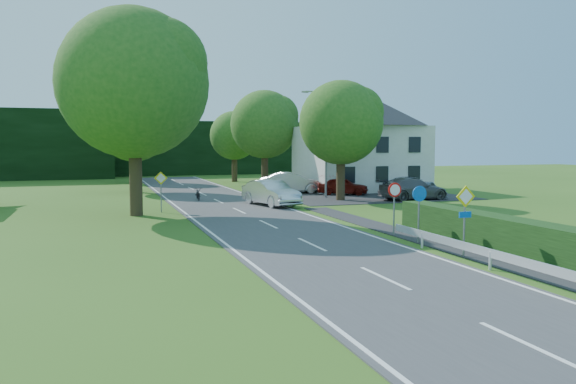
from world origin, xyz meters
name	(u,v)px	position (x,y,z in m)	size (l,w,h in m)	color
ground	(530,347)	(0.00, 0.00, 0.00)	(160.00, 160.00, 0.00)	#315618
road	(257,219)	(0.00, 20.00, 0.02)	(7.00, 80.00, 0.04)	#3E3E41
parking_pad	(354,193)	(12.00, 33.00, 0.02)	(14.00, 16.00, 0.04)	#262629
line_edge_left	(197,222)	(-3.25, 20.00, 0.04)	(0.12, 80.00, 0.01)	white
line_edge_right	(314,216)	(3.25, 20.00, 0.04)	(0.12, 80.00, 0.01)	white
line_centre	(257,219)	(0.00, 20.00, 0.04)	(0.12, 80.00, 0.01)	white
tree_main	(134,113)	(-6.00, 24.00, 5.82)	(9.40, 9.40, 11.64)	#235319
tree_left_far	(134,141)	(-5.00, 40.00, 4.29)	(7.00, 7.00, 8.58)	#235319
tree_right_far	(265,139)	(7.00, 42.00, 4.54)	(7.40, 7.40, 9.09)	#235319
tree_left_back	(132,144)	(-4.50, 52.00, 4.04)	(6.60, 6.60, 8.07)	#235319
tree_right_back	(234,147)	(6.00, 50.00, 3.78)	(6.20, 6.20, 7.56)	#235319
tree_right_mid	(341,141)	(8.50, 28.00, 4.29)	(7.00, 7.00, 8.58)	#235319
treeline_right	(221,148)	(8.00, 66.00, 3.50)	(30.00, 5.00, 7.00)	black
house_white	(360,140)	(14.00, 36.00, 4.41)	(10.60, 8.40, 8.60)	silver
streetlight	(324,139)	(8.06, 30.00, 4.46)	(2.03, 0.18, 8.00)	gray
sign_priority_right	(465,208)	(4.30, 7.98, 1.80)	(0.78, 0.09, 2.59)	gray
sign_roundabout	(419,203)	(4.30, 10.98, 1.67)	(0.64, 0.08, 2.37)	gray
sign_speed_limit	(395,196)	(4.30, 12.97, 1.77)	(0.64, 0.11, 2.37)	gray
sign_priority_left	(161,184)	(-4.50, 24.98, 1.72)	(0.78, 0.09, 2.44)	gray
moving_car	(271,193)	(2.70, 26.20, 0.87)	(1.76, 5.03, 1.66)	silver
motorcycle	(198,194)	(-1.20, 31.35, 0.49)	(0.60, 1.71, 0.90)	black
parked_car_red	(343,186)	(10.44, 31.84, 0.72)	(1.61, 4.00, 1.36)	maroon
parked_car_silver_a	(291,183)	(7.09, 34.64, 0.89)	(1.80, 5.17, 1.70)	#AFAEB3
parked_car_grey	(413,189)	(13.59, 26.50, 0.80)	(2.13, 5.25, 1.52)	#55545A
parked_car_silver_b	(411,185)	(16.54, 31.73, 0.70)	(2.20, 4.78, 1.33)	#9E9FA5
parasol	(329,184)	(9.44, 32.32, 0.88)	(1.83, 1.86, 1.68)	red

